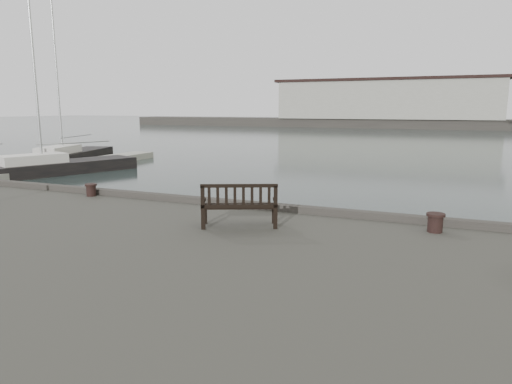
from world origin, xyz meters
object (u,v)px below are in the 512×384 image
at_px(bench, 239,213).
at_px(yacht_b, 67,159).
at_px(bollard_left, 91,190).
at_px(bollard_right, 435,223).
at_px(yacht_c, 52,171).

height_order(bench, yacht_b, yacht_b).
bearing_deg(bollard_left, bollard_right, -2.01).
xyz_separation_m(bollard_left, yacht_b, (-18.03, 16.92, -1.51)).
bearing_deg(bench, yacht_c, 122.64).
bearing_deg(bollard_left, yacht_b, 136.82).
bearing_deg(bollard_right, bench, -163.50).
distance_m(bench, yacht_b, 30.42).
distance_m(bollard_right, yacht_c, 26.75).
bearing_deg(bollard_left, yacht_c, 140.66).
bearing_deg(bollard_left, bench, -15.29).
bearing_deg(bollard_right, yacht_b, 148.64).
relative_size(bench, bollard_right, 4.32).
bearing_deg(yacht_c, bollard_right, -4.52).
xyz_separation_m(yacht_b, yacht_c, (4.31, -5.67, -0.00)).
bearing_deg(bollard_right, yacht_c, 154.23).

